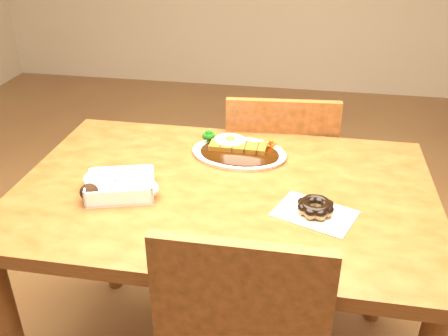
% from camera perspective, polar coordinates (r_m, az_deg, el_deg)
% --- Properties ---
extents(table, '(1.20, 0.80, 0.75)m').
position_cam_1_polar(table, '(1.49, 0.02, -5.45)').
color(table, '#542F10').
rests_on(table, ground).
extents(chair_far, '(0.45, 0.45, 0.87)m').
position_cam_1_polar(chair_far, '(2.02, 6.18, -1.46)').
color(chair_far, '#542F10').
rests_on(chair_far, ground).
extents(katsu_curry_plate, '(0.32, 0.24, 0.06)m').
position_cam_1_polar(katsu_curry_plate, '(1.61, 1.57, 2.02)').
color(katsu_curry_plate, white).
rests_on(katsu_curry_plate, table).
extents(donut_box, '(0.23, 0.19, 0.05)m').
position_cam_1_polar(donut_box, '(1.42, -11.96, -2.00)').
color(donut_box, white).
rests_on(donut_box, table).
extents(pon_de_ring, '(0.24, 0.20, 0.04)m').
position_cam_1_polar(pon_de_ring, '(1.33, 10.40, -4.45)').
color(pon_de_ring, silver).
rests_on(pon_de_ring, table).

